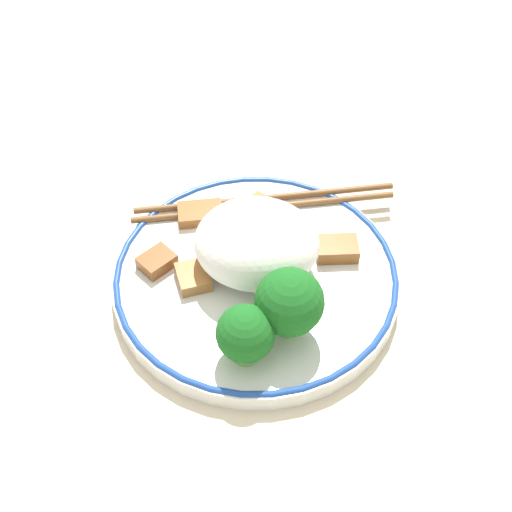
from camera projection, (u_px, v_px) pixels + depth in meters
ground_plane at (256, 286)px, 0.56m from camera, size 3.00×3.00×0.00m
plate at (256, 278)px, 0.55m from camera, size 0.22×0.22×0.02m
rice_mound at (256, 243)px, 0.53m from camera, size 0.09×0.08×0.06m
broccoli_back_left at (250, 335)px, 0.48m from camera, size 0.04×0.04×0.05m
broccoli_back_center at (289, 302)px, 0.48m from camera, size 0.05×0.05×0.06m
meat_near_front at (257, 211)px, 0.59m from camera, size 0.04×0.04×0.01m
meat_near_left at (337, 249)px, 0.56m from camera, size 0.04×0.03×0.01m
meat_near_right at (193, 277)px, 0.54m from camera, size 0.03×0.03×0.01m
meat_near_back at (200, 214)px, 0.58m from camera, size 0.04×0.03×0.01m
meat_on_rice_edge at (158, 258)px, 0.55m from camera, size 0.03×0.03×0.01m
chopsticks at (265, 203)px, 0.59m from camera, size 0.22×0.07×0.01m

